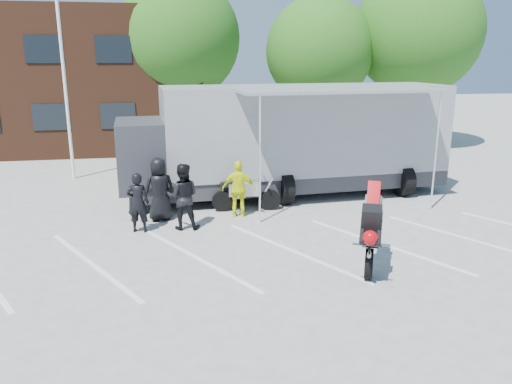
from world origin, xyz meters
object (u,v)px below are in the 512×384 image
object	(u,v)px
tree_right	(418,32)
spectator_leather_c	(183,197)
spectator_leather_b	(138,203)
stunt_bike_rider	(369,266)
transporter_truck	(290,194)
tree_mid	(320,51)
flagpole	(68,46)
spectator_hivis	(239,189)
spectator_leather_a	(159,189)
parked_motorcycle	(247,210)
tree_left	(179,38)

from	to	relation	value
tree_right	spectator_leather_c	distance (m)	17.51
spectator_leather_b	spectator_leather_c	world-z (taller)	spectator_leather_c
tree_right	stunt_bike_rider	xyz separation A→B (m)	(-8.28, -14.68, -5.88)
transporter_truck	stunt_bike_rider	size ratio (longest dim) A/B	5.27
tree_mid	transporter_truck	world-z (taller)	tree_mid
flagpole	tree_right	distance (m)	16.88
tree_right	spectator_hivis	xyz separation A→B (m)	(-10.72, -10.49, -5.02)
flagpole	stunt_bike_rider	size ratio (longest dim) A/B	3.59
spectator_leather_a	spectator_hivis	distance (m)	2.33
tree_right	spectator_hivis	bearing A→B (deg)	-135.62
tree_mid	tree_right	bearing A→B (deg)	-5.71
tree_right	spectator_leather_c	size ratio (longest dim) A/B	4.90
tree_right	tree_mid	bearing A→B (deg)	174.29
flagpole	parked_motorcycle	size ratio (longest dim) A/B	3.66
spectator_leather_a	spectator_leather_b	distance (m)	1.10
tree_mid	spectator_hivis	distance (m)	13.05
tree_mid	spectator_leather_a	size ratio (longest dim) A/B	4.10
stunt_bike_rider	spectator_leather_a	xyz separation A→B (m)	(-4.77, 4.24, 0.94)
transporter_truck	stunt_bike_rider	world-z (taller)	transporter_truck
tree_right	spectator_leather_b	distance (m)	18.45
tree_right	transporter_truck	distance (m)	13.31
tree_left	tree_right	xyz separation A→B (m)	(12.00, -1.50, 0.31)
flagpole	tree_right	size ratio (longest dim) A/B	0.88
spectator_leather_a	spectator_hivis	world-z (taller)	spectator_leather_a
flagpole	spectator_leather_a	distance (m)	7.90
tree_right	spectator_leather_b	bearing A→B (deg)	-140.13
spectator_leather_a	spectator_leather_b	size ratio (longest dim) A/B	1.12
flagpole	tree_right	world-z (taller)	tree_right
parked_motorcycle	stunt_bike_rider	bearing A→B (deg)	-151.32
flagpole	tree_mid	world-z (taller)	flagpole
flagpole	tree_right	bearing A→B (deg)	15.48
transporter_truck	parked_motorcycle	size ratio (longest dim) A/B	5.37
stunt_bike_rider	spectator_leather_c	world-z (taller)	spectator_leather_c
tree_right	transporter_truck	size ratio (longest dim) A/B	0.78
parked_motorcycle	spectator_leather_c	xyz separation A→B (m)	(-2.00, -1.37, 0.93)
spectator_leather_c	spectator_hivis	size ratio (longest dim) A/B	1.09
parked_motorcycle	spectator_hivis	bearing A→B (deg)	154.95
spectator_leather_c	parked_motorcycle	bearing A→B (deg)	-137.76
tree_mid	transporter_truck	xyz separation A→B (m)	(-3.60, -8.79, -4.94)
tree_right	tree_left	bearing A→B (deg)	172.87
tree_mid	spectator_leather_b	xyz separation A→B (m)	(-8.62, -11.88, -4.11)
parked_motorcycle	spectator_leather_c	bearing A→B (deg)	128.98
flagpole	spectator_leather_b	xyz separation A→B (m)	(2.63, -6.88, -4.22)
flagpole	tree_left	distance (m)	7.37
tree_right	parked_motorcycle	bearing A→B (deg)	-136.32
transporter_truck	tree_right	bearing A→B (deg)	40.15
tree_left	tree_right	size ratio (longest dim) A/B	0.95
tree_right	spectator_leather_b	size ratio (longest dim) A/B	5.47
spectator_leather_b	spectator_hivis	size ratio (longest dim) A/B	0.98
spectator_leather_c	spectator_leather_a	bearing A→B (deg)	-46.03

